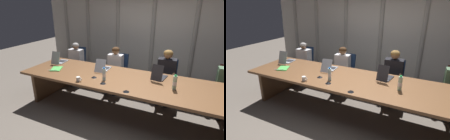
% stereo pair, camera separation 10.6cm
% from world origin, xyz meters
% --- Properties ---
extents(ground_plane, '(14.92, 14.92, 0.00)m').
position_xyz_m(ground_plane, '(0.00, 0.00, 0.00)').
color(ground_plane, '#6B6056').
extents(conference_table, '(4.47, 1.25, 0.75)m').
position_xyz_m(conference_table, '(0.00, 0.00, 0.62)').
color(conference_table, brown).
rests_on(conference_table, ground_plane).
extents(curtain_backdrop, '(7.46, 0.17, 2.87)m').
position_xyz_m(curtain_backdrop, '(-0.00, 2.25, 1.44)').
color(curtain_backdrop, beige).
rests_on(curtain_backdrop, ground_plane).
extents(laptop_left_end, '(0.26, 0.46, 0.32)m').
position_xyz_m(laptop_left_end, '(-1.86, 0.25, 0.81)').
color(laptop_left_end, '#A8ADB7').
rests_on(laptop_left_end, conference_table).
extents(laptop_left_mid, '(0.27, 0.47, 0.28)m').
position_xyz_m(laptop_left_mid, '(-0.63, 0.26, 0.81)').
color(laptop_left_mid, '#A8ADB7').
rests_on(laptop_left_mid, conference_table).
extents(laptop_center, '(0.27, 0.44, 0.33)m').
position_xyz_m(laptop_center, '(0.61, 0.29, 0.81)').
color(laptop_center, '#2D2D33').
rests_on(laptop_center, conference_table).
extents(office_chair_left_end, '(0.60, 0.61, 0.96)m').
position_xyz_m(office_chair_left_end, '(-1.92, 1.02, 0.36)').
color(office_chair_left_end, navy).
rests_on(office_chair_left_end, ground_plane).
extents(office_chair_left_mid, '(0.60, 0.60, 0.92)m').
position_xyz_m(office_chair_left_mid, '(-0.61, 1.02, 0.35)').
color(office_chair_left_mid, navy).
rests_on(office_chair_left_mid, ground_plane).
extents(office_chair_center, '(0.60, 0.60, 0.93)m').
position_xyz_m(office_chair_center, '(0.64, 1.02, 0.35)').
color(office_chair_center, navy).
rests_on(office_chair_center, ground_plane).
extents(person_left_end, '(0.41, 0.55, 1.13)m').
position_xyz_m(person_left_end, '(-1.87, 0.86, 0.64)').
color(person_left_end, silver).
rests_on(person_left_end, ground_plane).
extents(person_left_mid, '(0.41, 0.56, 1.14)m').
position_xyz_m(person_left_mid, '(-0.62, 0.86, 0.65)').
color(person_left_mid, silver).
rests_on(person_left_mid, ground_plane).
extents(person_center, '(0.43, 0.56, 1.20)m').
position_xyz_m(person_center, '(0.66, 0.87, 0.69)').
color(person_center, black).
rests_on(person_center, ground_plane).
extents(water_bottle_primary, '(0.07, 0.07, 0.27)m').
position_xyz_m(water_bottle_primary, '(0.95, -0.06, 0.87)').
color(water_bottle_primary, '#ADD1B2').
rests_on(water_bottle_primary, conference_table).
extents(water_bottle_secondary, '(0.07, 0.07, 0.26)m').
position_xyz_m(water_bottle_secondary, '(-0.34, -0.24, 0.87)').
color(water_bottle_secondary, silver).
rests_on(water_bottle_secondary, conference_table).
extents(coffee_mug_near, '(0.12, 0.08, 0.09)m').
position_xyz_m(coffee_mug_near, '(-0.77, -0.49, 0.80)').
color(coffee_mug_near, white).
rests_on(coffee_mug_near, conference_table).
extents(conference_mic_left_side, '(0.11, 0.11, 0.03)m').
position_xyz_m(conference_mic_left_side, '(-0.59, -0.21, 0.77)').
color(conference_mic_left_side, black).
rests_on(conference_mic_left_side, conference_table).
extents(conference_mic_middle, '(0.11, 0.11, 0.03)m').
position_xyz_m(conference_mic_middle, '(-0.28, -0.39, 0.77)').
color(conference_mic_middle, black).
rests_on(conference_mic_middle, conference_table).
extents(conference_mic_right_side, '(0.11, 0.11, 0.03)m').
position_xyz_m(conference_mic_right_side, '(0.23, -0.52, 0.77)').
color(conference_mic_right_side, black).
rests_on(conference_mic_right_side, conference_table).
extents(spiral_notepad, '(0.33, 0.37, 0.03)m').
position_xyz_m(spiral_notepad, '(-1.62, -0.15, 0.76)').
color(spiral_notepad, '#4CB74C').
rests_on(spiral_notepad, conference_table).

